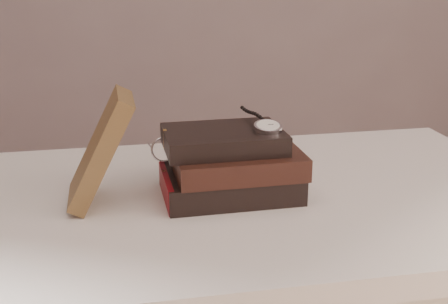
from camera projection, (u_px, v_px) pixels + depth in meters
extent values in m
cube|color=silver|center=(250.00, 203.00, 0.99)|extent=(1.00, 0.60, 0.04)
cube|color=white|center=(249.00, 235.00, 1.01)|extent=(0.88, 0.49, 0.08)
cylinder|color=white|center=(403.00, 289.00, 1.42)|extent=(0.05, 0.05, 0.71)
cube|color=black|center=(230.00, 183.00, 0.97)|extent=(0.22, 0.15, 0.04)
cube|color=beige|center=(232.00, 183.00, 0.97)|extent=(0.21, 0.14, 0.03)
cube|color=gold|center=(164.00, 183.00, 0.97)|extent=(0.01, 0.01, 0.04)
cube|color=maroon|center=(166.00, 188.00, 0.94)|extent=(0.01, 0.14, 0.04)
cube|color=black|center=(238.00, 162.00, 0.95)|extent=(0.21, 0.14, 0.04)
cube|color=beige|center=(239.00, 162.00, 0.95)|extent=(0.20, 0.13, 0.03)
cube|color=gold|center=(175.00, 162.00, 0.95)|extent=(0.01, 0.01, 0.04)
cube|color=black|center=(223.00, 139.00, 0.95)|extent=(0.19, 0.14, 0.03)
cube|color=beige|center=(225.00, 139.00, 0.95)|extent=(0.19, 0.12, 0.02)
cube|color=gold|center=(165.00, 139.00, 0.95)|extent=(0.01, 0.01, 0.03)
cube|color=#48321C|center=(100.00, 149.00, 0.91)|extent=(0.11, 0.12, 0.18)
cylinder|color=silver|center=(268.00, 128.00, 0.93)|extent=(0.05, 0.05, 0.02)
cylinder|color=white|center=(268.00, 125.00, 0.93)|extent=(0.04, 0.04, 0.01)
torus|color=silver|center=(268.00, 125.00, 0.93)|extent=(0.04, 0.04, 0.01)
cylinder|color=silver|center=(264.00, 123.00, 0.96)|extent=(0.01, 0.01, 0.01)
cube|color=black|center=(267.00, 124.00, 0.94)|extent=(0.00, 0.01, 0.00)
cube|color=black|center=(271.00, 124.00, 0.93)|extent=(0.01, 0.00, 0.00)
sphere|color=black|center=(262.00, 119.00, 0.96)|extent=(0.01, 0.01, 0.01)
sphere|color=black|center=(260.00, 117.00, 0.97)|extent=(0.01, 0.01, 0.01)
sphere|color=black|center=(258.00, 115.00, 0.98)|extent=(0.01, 0.01, 0.01)
sphere|color=black|center=(255.00, 114.00, 0.99)|extent=(0.01, 0.01, 0.01)
sphere|color=black|center=(253.00, 113.00, 1.00)|extent=(0.01, 0.01, 0.01)
sphere|color=black|center=(251.00, 112.00, 1.01)|extent=(0.01, 0.01, 0.01)
sphere|color=black|center=(249.00, 112.00, 1.02)|extent=(0.01, 0.01, 0.01)
sphere|color=black|center=(246.00, 111.00, 1.02)|extent=(0.01, 0.01, 0.01)
sphere|color=black|center=(244.00, 109.00, 1.03)|extent=(0.01, 0.01, 0.01)
sphere|color=black|center=(242.00, 107.00, 1.04)|extent=(0.01, 0.01, 0.01)
torus|color=silver|center=(164.00, 150.00, 1.00)|extent=(0.04, 0.01, 0.04)
torus|color=silver|center=(191.00, 148.00, 1.00)|extent=(0.04, 0.01, 0.04)
cylinder|color=silver|center=(177.00, 147.00, 1.00)|extent=(0.01, 0.00, 0.00)
cylinder|color=silver|center=(149.00, 145.00, 1.04)|extent=(0.00, 0.10, 0.02)
cylinder|color=silver|center=(198.00, 142.00, 1.06)|extent=(0.00, 0.10, 0.02)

